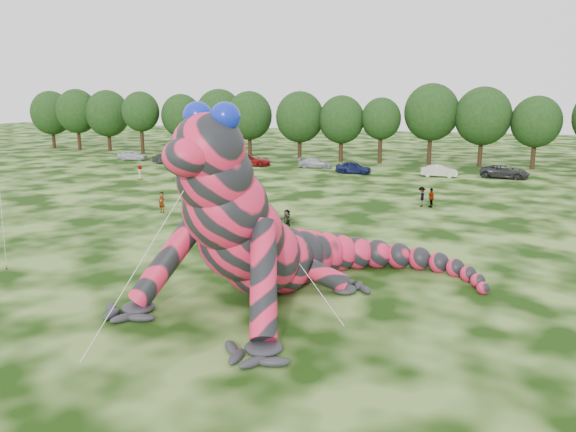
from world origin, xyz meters
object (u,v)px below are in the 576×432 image
Objects in this scene: tree_0 at (52,120)px; car_1 at (170,159)px; tree_3 at (141,123)px; spectator_3 at (431,198)px; car_5 at (439,171)px; spectator_0 at (162,202)px; tree_11 at (482,127)px; spectator_2 at (421,197)px; tree_6 at (249,125)px; tree_2 at (108,121)px; spectator_4 at (140,173)px; tree_12 at (535,133)px; tree_9 at (381,131)px; spectator_1 at (202,193)px; tree_4 at (182,124)px; tree_5 at (219,123)px; car_6 at (505,172)px; spectator_5 at (287,221)px; car_4 at (354,168)px; car_3 at (315,163)px; tree_1 at (78,120)px; tree_8 at (341,129)px; car_0 at (133,155)px; inflatable_gecko at (277,198)px; tree_7 at (300,126)px; car_2 at (252,160)px; tree_10 at (431,124)px.

tree_0 is 2.14× the size of car_1.
tree_3 is 53.69m from spectator_3.
spectator_0 is at bearing 143.51° from car_5.
tree_11 is 5.97× the size of spectator_2.
car_1 is (-7.54, -9.45, -4.02)m from tree_6.
tree_2 is 5.95× the size of spectator_4.
tree_12 is 2.22× the size of car_5.
tree_3 is 2.13× the size of car_1.
car_5 is at bearing -49.56° from tree_9.
tree_9 is 33.70m from spectator_1.
tree_5 is at bearing -2.43° from tree_4.
car_6 is 3.22× the size of spectator_4.
spectator_5 is (0.69, -39.78, -3.52)m from tree_9.
car_4 is (24.97, -0.57, -0.02)m from car_1.
tree_1 is at bearing 71.02° from car_3.
tree_8 is 8.20m from car_3.
spectator_3 is at bearing 170.65° from car_6.
tree_4 is at bearing 133.24° from spectator_0.
car_0 is at bearing -168.97° from tree_11.
inflatable_gecko is 52.27m from tree_7.
car_4 is at bearing 93.20° from car_5.
tree_9 is (49.42, -0.71, -0.57)m from tree_1.
spectator_2 is 14.38m from spectator_5.
tree_7 is at bearing -173.98° from spectator_3.
tree_8 is 5.47× the size of spectator_5.
tree_9 reaches higher than car_2.
tree_3 reaches higher than spectator_0.
car_1 is at bearing -154.95° from tree_8.
tree_9 reaches higher than spectator_1.
tree_7 is 22.23m from car_5.
car_0 reaches higher than car_5.
tree_1 reaches higher than tree_7.
inflatable_gecko reaches higher than tree_9.
spectator_4 is at bearing -85.19° from tree_5.
tree_6 is 1.06× the size of tree_12.
tree_10 reaches higher than tree_5.
tree_10 is at bearing -0.61° from tree_0.
tree_11 is 29.06m from spectator_3.
tree_9 is 5.12× the size of spectator_0.
tree_4 reaches higher than tree_9.
tree_0 is 44.54m from tree_7.
spectator_1 is (34.25, -33.45, -4.04)m from tree_2.
car_4 is at bearing -13.29° from tree_1.
tree_0 is 0.97× the size of tree_5.
spectator_3 is at bearing -28.63° from tree_2.
car_2 is at bearing 79.81° from car_4.
tree_3 is 55.73m from tree_12.
car_6 is (20.78, -8.21, -3.75)m from tree_8.
inflatable_gecko is 2.05× the size of tree_12.
spectator_4 is at bearing -41.05° from tree_1.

